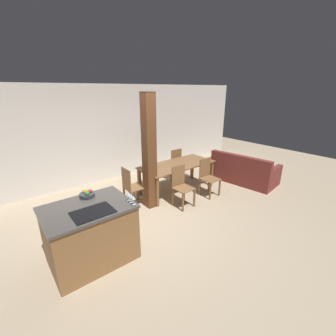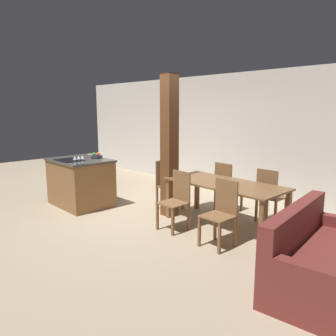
{
  "view_description": "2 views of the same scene",
  "coord_description": "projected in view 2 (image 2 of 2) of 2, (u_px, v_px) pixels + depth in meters",
  "views": [
    {
      "loc": [
        -2.26,
        -3.37,
        2.57
      ],
      "look_at": [
        0.6,
        0.2,
        0.95
      ],
      "focal_mm": 24.0,
      "sensor_mm": 36.0,
      "label": 1
    },
    {
      "loc": [
        4.5,
        -3.49,
        1.93
      ],
      "look_at": [
        0.6,
        0.2,
        0.95
      ],
      "focal_mm": 35.0,
      "sensor_mm": 36.0,
      "label": 2
    }
  ],
  "objects": [
    {
      "name": "ground_plane",
      "position": [
        137.0,
        217.0,
        5.92
      ],
      "size": [
        16.0,
        16.0,
        0.0
      ],
      "primitive_type": "plane",
      "color": "tan"
    },
    {
      "name": "wine_glass_middle",
      "position": [
        79.0,
        158.0,
        5.86
      ],
      "size": [
        0.06,
        0.06,
        0.15
      ],
      "color": "silver",
      "rests_on": "kitchen_island"
    },
    {
      "name": "dining_chair_far_right",
      "position": [
        270.0,
        195.0,
        5.51
      ],
      "size": [
        0.4,
        0.4,
        0.94
      ],
      "rotation": [
        0.0,
        0.0,
        3.14
      ],
      "color": "brown",
      "rests_on": "ground_plane"
    },
    {
      "name": "fruit_bowl",
      "position": [
        96.0,
        156.0,
        6.61
      ],
      "size": [
        0.24,
        0.24,
        0.11
      ],
      "color": "#383D47",
      "rests_on": "kitchen_island"
    },
    {
      "name": "dining_table",
      "position": [
        224.0,
        188.0,
        5.35
      ],
      "size": [
        1.98,
        0.88,
        0.74
      ],
      "color": "brown",
      "rests_on": "ground_plane"
    },
    {
      "name": "dining_chair_near_right",
      "position": [
        221.0,
        212.0,
        4.61
      ],
      "size": [
        0.4,
        0.4,
        0.94
      ],
      "color": "brown",
      "rests_on": "ground_plane"
    },
    {
      "name": "dining_chair_near_left",
      "position": [
        176.0,
        199.0,
        5.25
      ],
      "size": [
        0.4,
        0.4,
        0.94
      ],
      "color": "brown",
      "rests_on": "ground_plane"
    },
    {
      "name": "couch",
      "position": [
        325.0,
        263.0,
        3.54
      ],
      "size": [
        1.15,
        1.85,
        0.86
      ],
      "rotation": [
        0.0,
        0.0,
        1.7
      ],
      "color": "maroon",
      "rests_on": "ground_plane"
    },
    {
      "name": "kitchen_island",
      "position": [
        81.0,
        182.0,
        6.57
      ],
      "size": [
        1.26,
        0.92,
        0.95
      ],
      "color": "olive",
      "rests_on": "ground_plane"
    },
    {
      "name": "wall_back",
      "position": [
        229.0,
        134.0,
        7.51
      ],
      "size": [
        11.2,
        0.08,
        2.7
      ],
      "color": "silver",
      "rests_on": "ground_plane"
    },
    {
      "name": "timber_post",
      "position": [
        169.0,
        147.0,
        5.8
      ],
      "size": [
        0.24,
        0.24,
        2.52
      ],
      "color": "brown",
      "rests_on": "ground_plane"
    },
    {
      "name": "dining_chair_head_end",
      "position": [
        167.0,
        184.0,
        6.36
      ],
      "size": [
        0.4,
        0.4,
        0.94
      ],
      "rotation": [
        0.0,
        0.0,
        1.57
      ],
      "color": "brown",
      "rests_on": "ground_plane"
    },
    {
      "name": "wine_glass_near",
      "position": [
        75.0,
        158.0,
        5.8
      ],
      "size": [
        0.06,
        0.06,
        0.15
      ],
      "color": "silver",
      "rests_on": "kitchen_island"
    },
    {
      "name": "wine_glass_far",
      "position": [
        82.0,
        157.0,
        5.91
      ],
      "size": [
        0.06,
        0.06,
        0.15
      ],
      "color": "silver",
      "rests_on": "kitchen_island"
    },
    {
      "name": "dining_chair_far_left",
      "position": [
        226.0,
        186.0,
        6.15
      ],
      "size": [
        0.4,
        0.4,
        0.94
      ],
      "rotation": [
        0.0,
        0.0,
        3.14
      ],
      "color": "brown",
      "rests_on": "ground_plane"
    }
  ]
}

